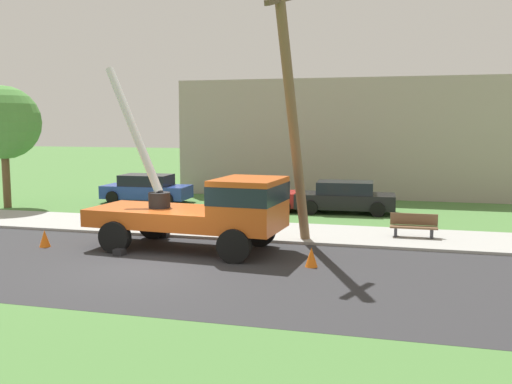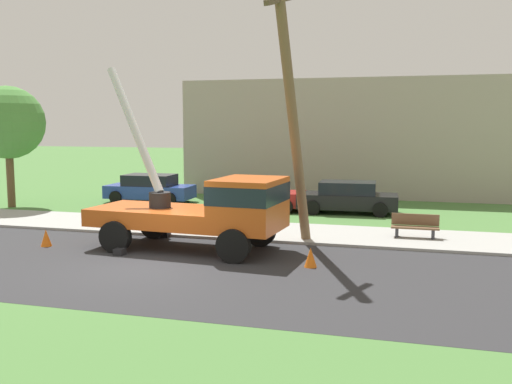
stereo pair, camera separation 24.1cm
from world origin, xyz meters
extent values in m
plane|color=#477538|center=(0.00, 12.00, 0.00)|extent=(120.00, 120.00, 0.00)
cube|color=#2B2B2D|center=(0.00, 0.00, 0.00)|extent=(80.00, 7.85, 0.01)
cube|color=#9E9E99|center=(0.00, 5.68, 0.05)|extent=(80.00, 3.50, 0.10)
cube|color=#C65119|center=(-0.82, 2.39, 1.02)|extent=(4.46, 2.69, 0.55)
cube|color=#C65119|center=(2.27, 2.18, 1.55)|extent=(2.06, 2.53, 1.60)
cube|color=#19232D|center=(2.27, 2.18, 1.90)|extent=(2.08, 2.55, 0.56)
cylinder|color=black|center=(-0.80, 2.39, 1.55)|extent=(0.70, 0.70, 0.50)
cylinder|color=silver|center=(-2.03, 3.13, 3.85)|extent=(2.80, 1.83, 4.26)
cube|color=black|center=(-1.52, 0.99, 0.10)|extent=(0.32, 0.32, 0.20)
cube|color=black|center=(-1.32, 3.88, 0.10)|extent=(0.32, 0.32, 0.20)
cylinder|color=black|center=(2.15, 0.98, 0.50)|extent=(1.00, 0.30, 1.00)
cylinder|color=black|center=(2.31, 3.38, 0.50)|extent=(1.00, 0.30, 1.00)
cylinder|color=black|center=(-1.81, 1.26, 0.50)|extent=(1.00, 0.30, 1.00)
cylinder|color=black|center=(-1.65, 3.65, 0.50)|extent=(1.00, 0.30, 1.00)
cylinder|color=brown|center=(3.35, 3.34, 4.33)|extent=(0.92, 2.76, 8.75)
cube|color=brown|center=(3.15, 2.44, 7.62)|extent=(0.55, 1.77, 0.64)
cone|color=orange|center=(4.39, 1.09, 0.28)|extent=(0.36, 0.36, 0.56)
cone|color=orange|center=(-4.46, 1.45, 0.28)|extent=(0.36, 0.36, 0.56)
cube|color=#263F99|center=(-5.87, 11.99, 0.55)|extent=(4.46, 1.95, 0.65)
cube|color=black|center=(-5.87, 11.99, 1.15)|extent=(2.52, 1.74, 0.55)
cylinder|color=black|center=(-4.39, 11.14, 0.32)|extent=(0.64, 0.22, 0.64)
cylinder|color=black|center=(-4.45, 12.94, 0.32)|extent=(0.64, 0.22, 0.64)
cylinder|color=black|center=(-7.29, 11.04, 0.32)|extent=(0.64, 0.22, 0.64)
cylinder|color=black|center=(-7.35, 12.84, 0.32)|extent=(0.64, 0.22, 0.64)
cube|color=#B21E1E|center=(0.12, 10.98, 0.55)|extent=(4.54, 2.16, 0.65)
cube|color=black|center=(0.12, 10.98, 1.15)|extent=(2.59, 1.86, 0.55)
cylinder|color=black|center=(1.64, 10.21, 0.32)|extent=(0.64, 0.22, 0.64)
cylinder|color=black|center=(1.49, 12.00, 0.32)|extent=(0.64, 0.22, 0.64)
cylinder|color=black|center=(-1.25, 9.96, 0.32)|extent=(0.64, 0.22, 0.64)
cylinder|color=black|center=(-1.41, 11.76, 0.32)|extent=(0.64, 0.22, 0.64)
cube|color=black|center=(4.26, 11.14, 0.55)|extent=(4.48, 2.02, 0.65)
cube|color=black|center=(4.26, 11.14, 1.15)|extent=(2.54, 1.78, 0.55)
cylinder|color=black|center=(5.76, 10.31, 0.32)|extent=(0.64, 0.22, 0.64)
cylinder|color=black|center=(5.67, 12.11, 0.32)|extent=(0.64, 0.22, 0.64)
cylinder|color=black|center=(2.86, 10.16, 0.32)|extent=(0.64, 0.22, 0.64)
cylinder|color=black|center=(2.77, 11.96, 0.32)|extent=(0.64, 0.22, 0.64)
cube|color=brown|center=(7.20, 5.68, 0.45)|extent=(1.60, 0.44, 0.06)
cube|color=brown|center=(7.20, 5.88, 0.70)|extent=(1.60, 0.06, 0.40)
cube|color=#333338|center=(6.60, 5.68, 0.23)|extent=(0.10, 0.40, 0.45)
cube|color=#333338|center=(7.80, 5.68, 0.23)|extent=(0.10, 0.40, 0.45)
cylinder|color=brown|center=(-11.59, 8.70, 1.89)|extent=(0.36, 0.36, 3.78)
sphere|color=#4C8C3D|center=(-11.59, 8.70, 4.05)|extent=(3.46, 3.46, 3.46)
cube|color=#A5998C|center=(3.30, 19.02, 3.20)|extent=(18.00, 6.00, 6.40)
camera|label=1|loc=(6.89, -14.46, 4.03)|focal=40.04mm
camera|label=2|loc=(7.13, -14.40, 4.03)|focal=40.04mm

